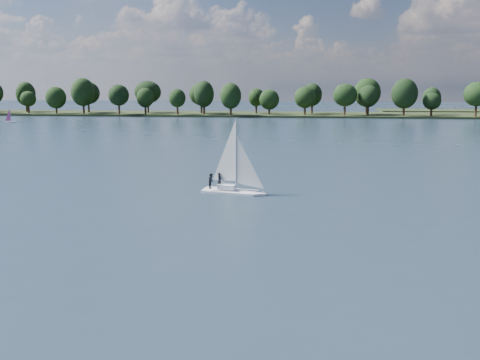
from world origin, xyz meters
name	(u,v)px	position (x,y,z in m)	size (l,w,h in m)	color
ground	(232,141)	(0.00, 100.00, 0.00)	(700.00, 700.00, 0.00)	#233342
far_shore	(272,115)	(0.00, 212.00, 0.00)	(660.00, 40.00, 1.50)	black
sailboat	(230,172)	(8.70, 41.03, 2.44)	(6.87, 3.22, 8.72)	white
dinghy_pink	(11,119)	(-83.01, 151.71, 1.20)	(3.43, 2.26, 5.10)	white
treeline	(236,96)	(-14.78, 208.35, 8.00)	(562.75, 73.66, 17.11)	black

